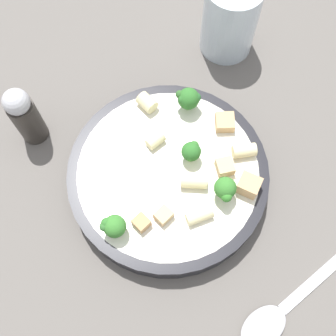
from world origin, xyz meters
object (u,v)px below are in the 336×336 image
Objects in this scene: broccoli_floret_2 at (113,226)px; broccoli_floret_3 at (188,99)px; pasta_bowl at (168,175)px; rigatoni_2 at (147,103)px; rigatoni_4 at (244,151)px; chicken_chunk_3 at (225,167)px; chicken_chunk_4 at (249,185)px; pepper_shaker at (25,115)px; chicken_chunk_2 at (141,222)px; rigatoni_0 at (199,215)px; chicken_chunk_1 at (165,215)px; rigatoni_1 at (155,140)px; broccoli_floret_0 at (192,151)px; rigatoni_3 at (194,181)px; drinking_glass at (229,22)px; chicken_chunk_0 at (225,122)px; broccoli_floret_1 at (225,189)px; spoon at (279,313)px.

broccoli_floret_3 is (0.16, -0.07, 0.00)m from broccoli_floret_2.
pasta_bowl is 0.09m from rigatoni_2.
chicken_chunk_3 is (-0.02, 0.02, -0.00)m from rigatoni_4.
chicken_chunk_4 is 0.26× the size of pepper_shaker.
broccoli_floret_3 is 2.06× the size of chicken_chunk_2.
chicken_chunk_4 reaches higher than rigatoni_4.
chicken_chunk_1 is at bearing 94.50° from rigatoni_0.
chicken_chunk_4 reaches higher than chicken_chunk_1.
broccoli_floret_3 is 0.14m from chicken_chunk_1.
pepper_shaker is at bearing 80.27° from chicken_chunk_3.
broccoli_floret_2 is 0.09m from rigatoni_0.
chicken_chunk_4 reaches higher than pasta_bowl.
rigatoni_4 is 1.40× the size of chicken_chunk_3.
rigatoni_1 is at bearing -95.38° from pepper_shaker.
broccoli_floret_0 is 1.50× the size of chicken_chunk_3.
broccoli_floret_3 is 1.14× the size of rigatoni_3.
rigatoni_2 is at bearing 143.64° from drinking_glass.
rigatoni_0 is 1.32× the size of chicken_chunk_0.
rigatoni_3 is at bearing -106.83° from pepper_shaker.
broccoli_floret_1 is (-0.02, -0.06, 0.03)m from pasta_bowl.
rigatoni_3 is (-0.10, -0.06, -0.00)m from rigatoni_2.
pepper_shaker is (-0.03, 0.14, 0.01)m from rigatoni_2.
rigatoni_3 reaches higher than rigatoni_1.
broccoli_floret_0 is 0.08m from chicken_chunk_1.
broccoli_floret_1 is 1.40× the size of chicken_chunk_4.
rigatoni_4 is at bearing -114.09° from rigatoni_2.
spoon is at bearing -110.26° from broccoli_floret_2.
broccoli_floret_1 is at bearing -107.63° from rigatoni_3.
rigatoni_0 is 1.24× the size of chicken_chunk_4.
drinking_glass is 1.12× the size of pepper_shaker.
rigatoni_2 is (-0.00, 0.05, -0.01)m from broccoli_floret_3.
broccoli_floret_0 is 1.30× the size of chicken_chunk_0.
chicken_chunk_0 is 0.06m from chicken_chunk_3.
broccoli_floret_0 is 0.20m from pepper_shaker.
rigatoni_0 is 1.79× the size of chicken_chunk_2.
broccoli_floret_0 is 0.04m from chicken_chunk_3.
spoon is at bearing -155.61° from chicken_chunk_3.
rigatoni_0 is 1.40× the size of rigatoni_1.
broccoli_floret_1 is 0.04m from rigatoni_3.
broccoli_floret_1 reaches higher than rigatoni_2.
rigatoni_0 is 0.15m from rigatoni_2.
broccoli_floret_1 is at bearing -109.84° from pasta_bowl.
pepper_shaker reaches higher than chicken_chunk_1.
broccoli_floret_0 reaches higher than rigatoni_2.
broccoli_floret_1 reaches higher than broccoli_floret_0.
drinking_glass is (0.27, -0.08, 0.01)m from chicken_chunk_2.
rigatoni_4 is at bearing -29.73° from rigatoni_0.
broccoli_floret_2 reaches higher than rigatoni_3.
rigatoni_3 is 0.17m from spoon.
chicken_chunk_0 is 0.14m from drinking_glass.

